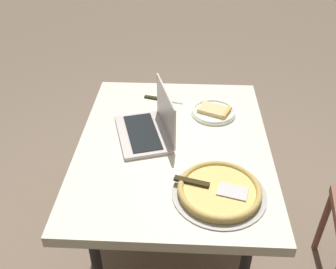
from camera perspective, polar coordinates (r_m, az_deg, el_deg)
The scene contains 6 objects.
ground_plane at distance 2.25m, azimuth 0.65°, elevation -16.98°, with size 12.00×12.00×0.00m, color #746150.
dining_table at distance 1.75m, azimuth 0.81°, elevation -3.14°, with size 1.10×0.85×0.77m.
laptop at distance 1.73m, azimuth -2.71°, elevation 1.27°, with size 0.38×0.31×0.22m.
pizza_plate at distance 1.90m, azimuth 6.88°, elevation 3.42°, with size 0.22×0.22×0.04m.
pizza_tray at distance 1.46m, azimuth 7.67°, elevation -8.31°, with size 0.36×0.36×0.04m.
table_knife at distance 2.01m, azimuth -1.28°, elevation 5.32°, with size 0.07×0.21×0.01m.
Camera 1 is at (-1.35, -0.04, 1.80)m, focal length 40.73 mm.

